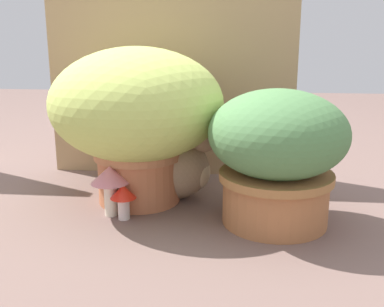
{
  "coord_description": "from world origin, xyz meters",
  "views": [
    {
      "loc": [
        0.29,
        -1.34,
        0.57
      ],
      "look_at": [
        0.15,
        0.11,
        0.18
      ],
      "focal_mm": 44.06,
      "sensor_mm": 36.0,
      "label": 1
    }
  ],
  "objects_px": {
    "mushroom_ornament_red": "(123,196)",
    "mushroom_ornament_pink": "(110,179)",
    "leafy_planter": "(277,152)",
    "cat": "(176,165)",
    "grass_planter": "(137,112)"
  },
  "relations": [
    {
      "from": "mushroom_ornament_red",
      "to": "mushroom_ornament_pink",
      "type": "height_order",
      "value": "mushroom_ornament_pink"
    },
    {
      "from": "leafy_planter",
      "to": "mushroom_ornament_pink",
      "type": "height_order",
      "value": "leafy_planter"
    },
    {
      "from": "leafy_planter",
      "to": "cat",
      "type": "relative_size",
      "value": 1.09
    },
    {
      "from": "cat",
      "to": "mushroom_ornament_red",
      "type": "xyz_separation_m",
      "value": [
        -0.14,
        -0.19,
        -0.05
      ]
    },
    {
      "from": "leafy_planter",
      "to": "mushroom_ornament_pink",
      "type": "bearing_deg",
      "value": 179.06
    },
    {
      "from": "grass_planter",
      "to": "mushroom_ornament_red",
      "type": "xyz_separation_m",
      "value": [
        -0.01,
        -0.17,
        -0.23
      ]
    },
    {
      "from": "grass_planter",
      "to": "mushroom_ornament_red",
      "type": "relative_size",
      "value": 5.12
    },
    {
      "from": "mushroom_ornament_red",
      "to": "grass_planter",
      "type": "bearing_deg",
      "value": 85.06
    },
    {
      "from": "cat",
      "to": "mushroom_ornament_red",
      "type": "bearing_deg",
      "value": -125.39
    },
    {
      "from": "leafy_planter",
      "to": "mushroom_ornament_red",
      "type": "bearing_deg",
      "value": -177.55
    },
    {
      "from": "mushroom_ornament_pink",
      "to": "grass_planter",
      "type": "bearing_deg",
      "value": 66.25
    },
    {
      "from": "cat",
      "to": "mushroom_ornament_pink",
      "type": "bearing_deg",
      "value": -138.0
    },
    {
      "from": "leafy_planter",
      "to": "mushroom_ornament_pink",
      "type": "xyz_separation_m",
      "value": [
        -0.51,
        0.01,
        -0.1
      ]
    },
    {
      "from": "grass_planter",
      "to": "mushroom_ornament_pink",
      "type": "relative_size",
      "value": 3.53
    },
    {
      "from": "cat",
      "to": "mushroom_ornament_pink",
      "type": "relative_size",
      "value": 2.34
    }
  ]
}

